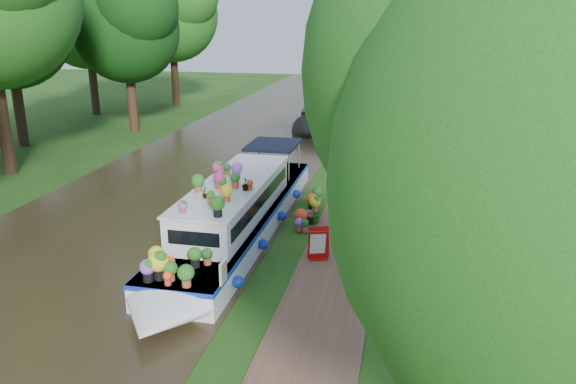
{
  "coord_description": "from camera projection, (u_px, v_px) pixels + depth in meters",
  "views": [
    {
      "loc": [
        2.94,
        -17.21,
        6.84
      ],
      "look_at": [
        -0.77,
        -0.13,
        1.3
      ],
      "focal_mm": 35.0,
      "sensor_mm": 36.0,
      "label": 1
    }
  ],
  "objects": [
    {
      "name": "plant_boat",
      "position": [
        235.0,
        213.0,
        17.71
      ],
      "size": [
        2.29,
        13.52,
        2.29
      ],
      "color": "silver",
      "rests_on": "canal_water"
    },
    {
      "name": "tree_near_far",
      "position": [
        431.0,
        11.0,
        40.06
      ],
      "size": [
        7.59,
        7.26,
        10.3
      ],
      "color": "black",
      "rests_on": "ground"
    },
    {
      "name": "pedestrian_pink",
      "position": [
        379.0,
        113.0,
        36.33
      ],
      "size": [
        0.64,
        0.54,
        1.49
      ],
      "primitive_type": "imported",
      "rotation": [
        0.0,
        0.0,
        -0.4
      ],
      "color": "#D4579F",
      "rests_on": "towpath"
    },
    {
      "name": "verge_plant",
      "position": [
        316.0,
        217.0,
        19.2
      ],
      "size": [
        0.47,
        0.42,
        0.47
      ],
      "primitive_type": "imported",
      "rotation": [
        0.0,
        0.0,
        -0.16
      ],
      "color": "#265A1B",
      "rests_on": "ground"
    },
    {
      "name": "tree_far_c",
      "position": [
        126.0,
        20.0,
        32.58
      ],
      "size": [
        7.13,
        6.82,
        9.59
      ],
      "color": "black",
      "rests_on": "ground"
    },
    {
      "name": "second_boat",
      "position": [
        316.0,
        120.0,
        35.11
      ],
      "size": [
        2.56,
        7.02,
        1.33
      ],
      "rotation": [
        0.0,
        0.0,
        0.1
      ],
      "color": "black",
      "rests_on": "canal_water"
    },
    {
      "name": "canal_water",
      "position": [
        145.0,
        216.0,
        19.9
      ],
      "size": [
        10.0,
        100.0,
        0.02
      ],
      "primitive_type": "cube",
      "color": "black",
      "rests_on": "ground"
    },
    {
      "name": "tree_far_d",
      "position": [
        171.0,
        7.0,
        41.94
      ],
      "size": [
        8.05,
        7.7,
        10.85
      ],
      "color": "black",
      "rests_on": "ground"
    },
    {
      "name": "tree_near_overhang",
      "position": [
        441.0,
        22.0,
        18.78
      ],
      "size": [
        5.52,
        5.28,
        8.99
      ],
      "color": "black",
      "rests_on": "ground"
    },
    {
      "name": "ground",
      "position": [
        311.0,
        229.0,
        18.69
      ],
      "size": [
        100.0,
        100.0,
        0.0
      ],
      "primitive_type": "plane",
      "color": "#1A3F0F",
      "rests_on": "ground"
    },
    {
      "name": "tree_near_mid",
      "position": [
        445.0,
        22.0,
        29.88
      ],
      "size": [
        6.9,
        6.6,
        9.4
      ],
      "color": "black",
      "rests_on": "ground"
    },
    {
      "name": "towpath",
      "position": [
        347.0,
        232.0,
        18.44
      ],
      "size": [
        2.2,
        100.0,
        0.03
      ],
      "primitive_type": "cube",
      "color": "brown",
      "rests_on": "ground"
    },
    {
      "name": "tree_far_g",
      "position": [
        7.0,
        16.0,
        28.65
      ],
      "size": [
        7.36,
        7.04,
        9.95
      ],
      "color": "black",
      "rests_on": "ground"
    },
    {
      "name": "sandwich_board",
      "position": [
        318.0,
        245.0,
        16.27
      ],
      "size": [
        0.62,
        0.63,
        0.93
      ],
      "rotation": [
        0.0,
        0.0,
        0.32
      ],
      "color": "#A5100B",
      "rests_on": "towpath"
    },
    {
      "name": "tree_far_h",
      "position": [
        86.0,
        10.0,
        38.17
      ],
      "size": [
        7.82,
        7.48,
        10.49
      ],
      "color": "black",
      "rests_on": "ground"
    },
    {
      "name": "pedestrian_dark",
      "position": [
        388.0,
        111.0,
        36.66
      ],
      "size": [
        0.82,
        0.67,
        1.6
      ],
      "primitive_type": "imported",
      "rotation": [
        0.0,
        0.0,
        -0.08
      ],
      "color": "black",
      "rests_on": "towpath"
    }
  ]
}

